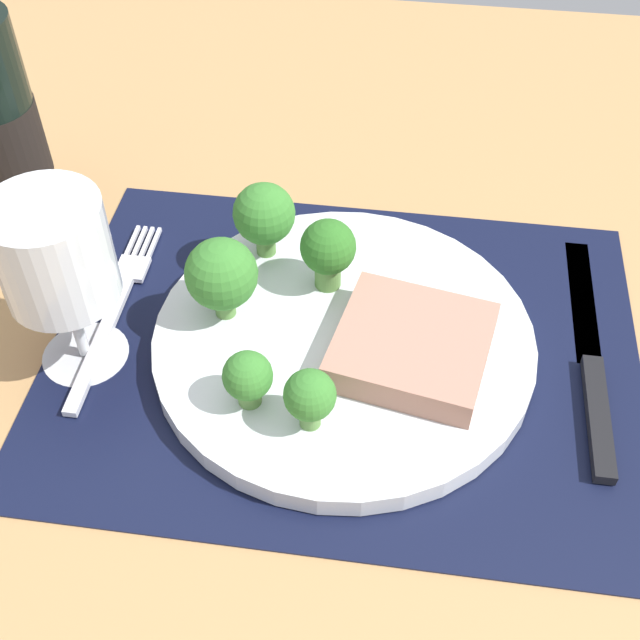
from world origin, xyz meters
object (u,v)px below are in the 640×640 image
Objects in this scene: steak at (412,346)px; wine_glass at (56,261)px; knife at (592,366)px; fork at (115,308)px; plate at (344,342)px.

steak is 23.90cm from wine_glass.
steak reaches higher than knife.
plate is at bearing -7.36° from fork.
wine_glass reaches higher than plate.
fork is at bearing 78.87° from wine_glass.
steak is 0.52× the size of fork.
plate is 1.97× the size of wine_glass.
fork is 0.83× the size of knife.
plate is 1.17× the size of knife.
plate is 5.34cm from steak.
wine_glass is at bearing -170.94° from plate.
plate is 2.68× the size of steak.
fork is (-17.38, 1.42, -0.55)cm from plate.
steak is at bearing -172.05° from knife.
fork is at bearing 177.71° from knife.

